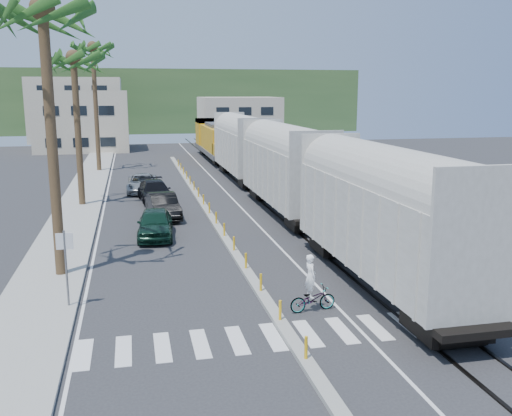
% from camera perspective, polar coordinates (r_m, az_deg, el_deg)
% --- Properties ---
extents(ground, '(140.00, 140.00, 0.00)m').
position_cam_1_polar(ground, '(21.11, 1.71, -10.45)').
color(ground, '#28282B').
rests_on(ground, ground).
extents(sidewalk, '(3.00, 90.00, 0.15)m').
position_cam_1_polar(sidewalk, '(44.81, -16.93, 1.02)').
color(sidewalk, gray).
rests_on(sidewalk, ground).
extents(rails, '(1.56, 100.00, 0.06)m').
position_cam_1_polar(rails, '(48.62, -0.60, 2.27)').
color(rails, black).
rests_on(rails, ground).
extents(median, '(0.45, 60.00, 0.85)m').
position_cam_1_polar(median, '(39.99, -5.26, 0.26)').
color(median, gray).
rests_on(median, ground).
extents(crosswalk, '(14.00, 2.20, 0.01)m').
position_cam_1_polar(crosswalk, '(19.33, 3.19, -12.60)').
color(crosswalk, silver).
rests_on(crosswalk, ground).
extents(lane_markings, '(9.42, 90.00, 0.01)m').
position_cam_1_polar(lane_markings, '(44.75, -8.80, 1.28)').
color(lane_markings, silver).
rests_on(lane_markings, ground).
extents(freight_train, '(3.00, 60.94, 5.85)m').
position_cam_1_polar(freight_train, '(42.92, 0.90, 4.90)').
color(freight_train, '#A4A196').
rests_on(freight_train, ground).
extents(palm_trees, '(3.50, 37.20, 13.75)m').
position_cam_1_polar(palm_trees, '(41.89, -17.50, 15.04)').
color(palm_trees, brown).
rests_on(palm_trees, ground).
extents(street_sign, '(0.60, 0.08, 3.00)m').
position_cam_1_polar(street_sign, '(21.93, -18.51, -4.76)').
color(street_sign, slate).
rests_on(street_sign, ground).
extents(buildings, '(38.00, 27.00, 10.00)m').
position_cam_1_polar(buildings, '(90.70, -13.58, 9.05)').
color(buildings, '#B8AA92').
rests_on(buildings, ground).
extents(hillside, '(80.00, 20.00, 12.00)m').
position_cam_1_polar(hillside, '(119.08, -10.26, 10.51)').
color(hillside, '#385628').
rests_on(hillside, ground).
extents(car_lead, '(2.50, 4.92, 1.59)m').
position_cam_1_polar(car_lead, '(31.76, -10.05, -1.54)').
color(car_lead, black).
rests_on(car_lead, ground).
extents(car_second, '(2.64, 5.10, 1.57)m').
position_cam_1_polar(car_second, '(36.59, -9.27, 0.21)').
color(car_second, black).
rests_on(car_second, ground).
extents(car_third, '(3.18, 5.70, 1.53)m').
position_cam_1_polar(car_third, '(42.06, -10.07, 1.64)').
color(car_third, black).
rests_on(car_third, ground).
extents(car_rear, '(2.81, 5.38, 1.44)m').
position_cam_1_polar(car_rear, '(46.31, -11.28, 2.44)').
color(car_rear, '#989B9D').
rests_on(car_rear, ground).
extents(cyclist, '(1.04, 1.92, 2.17)m').
position_cam_1_polar(cyclist, '(21.13, 5.63, -8.48)').
color(cyclist, '#9EA0A5').
rests_on(cyclist, ground).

